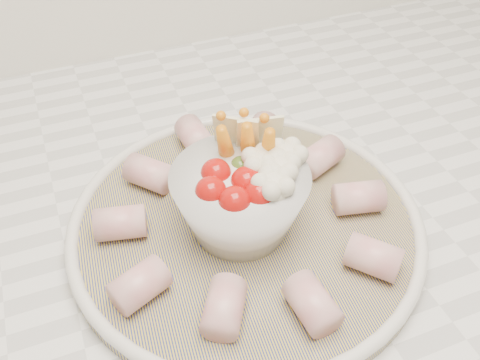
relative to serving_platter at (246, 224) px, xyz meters
name	(u,v)px	position (x,y,z in m)	size (l,w,h in m)	color
serving_platter	(246,224)	(0.00, 0.00, 0.00)	(0.35, 0.35, 0.02)	navy
veggie_bowl	(243,195)	(0.00, 0.00, 0.04)	(0.12, 0.12, 0.10)	silver
cured_meat_rolls	(245,210)	(0.00, 0.00, 0.02)	(0.27, 0.28, 0.03)	#BF5760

